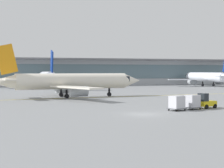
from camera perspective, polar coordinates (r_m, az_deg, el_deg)
ground_plane at (r=43.49m, az=4.93°, el=-4.76°), size 400.00×400.00×0.00m
taxiway_centreline_stripe at (r=69.55m, az=-5.88°, el=-2.20°), size 109.47×11.49×0.01m
terminal_concourse at (r=129.52m, az=-9.66°, el=1.93°), size 211.42×11.00×9.60m
gate_airplane_1 at (r=110.84m, az=-10.20°, el=1.04°), size 30.28×32.46×10.78m
gate_airplane_2 at (r=127.62m, az=14.55°, el=1.04°), size 28.41×30.45×10.12m
taxiing_regional_jet at (r=71.25m, az=-6.50°, el=0.35°), size 30.73×28.43×10.18m
baggage_tug at (r=51.81m, az=14.51°, el=-2.73°), size 2.90×2.22×2.10m
cargo_dolly_lead at (r=49.87m, az=12.51°, el=-2.71°), size 2.48×2.15×1.94m
cargo_dolly_trailing at (r=47.86m, az=10.16°, el=-2.89°), size 2.48×2.15×1.94m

